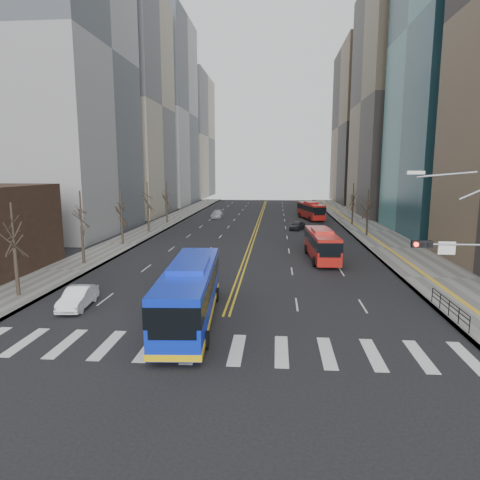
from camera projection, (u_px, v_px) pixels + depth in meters
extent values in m
plane|color=black|center=(215.00, 349.00, 22.82)|extent=(220.00, 220.00, 0.00)
cube|color=slate|center=(370.00, 231.00, 65.56)|extent=(7.00, 130.00, 0.15)
cube|color=slate|center=(153.00, 228.00, 68.42)|extent=(5.00, 130.00, 0.15)
cube|color=silver|center=(25.00, 342.00, 23.72)|extent=(0.70, 4.00, 0.01)
cube|color=silver|center=(66.00, 343.00, 23.52)|extent=(0.70, 4.00, 0.01)
cube|color=silver|center=(108.00, 345.00, 23.32)|extent=(0.70, 4.00, 0.01)
cube|color=silver|center=(150.00, 346.00, 23.12)|extent=(0.70, 4.00, 0.01)
cube|color=silver|center=(193.00, 348.00, 22.92)|extent=(0.70, 4.00, 0.01)
cube|color=silver|center=(237.00, 349.00, 22.72)|extent=(0.70, 4.00, 0.01)
cube|color=silver|center=(281.00, 351.00, 22.52)|extent=(0.70, 4.00, 0.01)
cube|color=silver|center=(327.00, 353.00, 22.32)|extent=(0.70, 4.00, 0.01)
cube|color=silver|center=(373.00, 354.00, 22.13)|extent=(0.70, 4.00, 0.01)
cube|color=silver|center=(420.00, 356.00, 21.93)|extent=(0.70, 4.00, 0.01)
cube|color=silver|center=(468.00, 358.00, 21.73)|extent=(0.70, 4.00, 0.01)
cube|color=gold|center=(258.00, 222.00, 76.89)|extent=(0.15, 100.00, 0.01)
cube|color=gold|center=(260.00, 222.00, 76.85)|extent=(0.15, 100.00, 0.01)
cube|color=gray|center=(37.00, 51.00, 60.45)|extent=(22.00, 24.00, 52.00)
cube|color=gray|center=(109.00, 106.00, 86.66)|extent=(22.00, 22.00, 44.00)
cube|color=gray|center=(152.00, 113.00, 112.78)|extent=(20.00, 26.00, 48.00)
cube|color=#7C6C56|center=(411.00, 101.00, 86.27)|extent=(20.00, 26.00, 46.00)
cube|color=gray|center=(182.00, 137.00, 144.80)|extent=(18.00, 30.00, 40.00)
cube|color=brown|center=(371.00, 126.00, 118.13)|extent=(18.00, 30.00, 42.00)
cylinder|color=gray|center=(460.00, 245.00, 22.79)|extent=(4.50, 0.12, 0.12)
cube|color=black|center=(422.00, 244.00, 22.95)|extent=(1.10, 0.28, 0.38)
cylinder|color=#FF190C|center=(416.00, 244.00, 22.83)|extent=(0.24, 0.08, 0.24)
cylinder|color=black|center=(423.00, 245.00, 22.80)|extent=(0.24, 0.08, 0.24)
cylinder|color=black|center=(430.00, 245.00, 22.77)|extent=(0.24, 0.08, 0.24)
cube|color=white|center=(447.00, 248.00, 22.88)|extent=(0.90, 0.06, 0.70)
cube|color=#999993|center=(415.00, 172.00, 22.38)|extent=(0.90, 0.35, 0.18)
cube|color=black|center=(450.00, 301.00, 27.32)|extent=(0.04, 6.00, 0.04)
cylinder|color=black|center=(470.00, 325.00, 24.46)|extent=(0.06, 0.06, 1.00)
cylinder|color=black|center=(459.00, 316.00, 25.93)|extent=(0.06, 0.06, 1.00)
cylinder|color=black|center=(449.00, 308.00, 27.41)|extent=(0.06, 0.06, 1.00)
cylinder|color=black|center=(440.00, 301.00, 28.88)|extent=(0.06, 0.06, 1.00)
cylinder|color=black|center=(432.00, 295.00, 30.36)|extent=(0.06, 0.06, 1.00)
cylinder|color=#2B231A|center=(17.00, 273.00, 31.72)|extent=(0.28, 0.28, 3.75)
cylinder|color=#2B231A|center=(83.00, 245.00, 42.52)|extent=(0.28, 0.28, 3.90)
cylinder|color=#2B231A|center=(122.00, 231.00, 53.36)|extent=(0.28, 0.28, 3.60)
cylinder|color=#2B231A|center=(148.00, 219.00, 64.13)|extent=(0.28, 0.28, 4.00)
cylinder|color=#2B231A|center=(167.00, 212.00, 74.96)|extent=(0.28, 0.28, 3.80)
cylinder|color=#2B231A|center=(367.00, 224.00, 60.49)|extent=(0.28, 0.28, 3.50)
cylinder|color=#2B231A|center=(352.00, 214.00, 72.26)|extent=(0.28, 0.28, 3.75)
cube|color=#0E2DDA|center=(190.00, 292.00, 26.62)|extent=(3.67, 13.25, 3.14)
cube|color=black|center=(190.00, 283.00, 26.52)|extent=(3.73, 13.27, 1.12)
cube|color=#0E2DDA|center=(189.00, 266.00, 26.34)|extent=(2.51, 4.73, 0.40)
cube|color=yellow|center=(190.00, 313.00, 26.84)|extent=(3.73, 13.27, 0.35)
cylinder|color=black|center=(155.00, 340.00, 22.74)|extent=(0.37, 1.02, 1.00)
cylinder|color=black|center=(206.00, 340.00, 22.71)|extent=(0.37, 1.02, 1.00)
cylinder|color=black|center=(179.00, 294.00, 31.00)|extent=(0.37, 1.02, 1.00)
cylinder|color=black|center=(216.00, 294.00, 30.96)|extent=(0.37, 1.02, 1.00)
cube|color=#AC1812|center=(322.00, 244.00, 44.81)|extent=(2.88, 10.36, 2.63)
cube|color=black|center=(322.00, 239.00, 44.72)|extent=(2.94, 10.38, 0.95)
cube|color=#AC1812|center=(322.00, 231.00, 44.58)|extent=(2.05, 3.68, 0.40)
cylinder|color=black|center=(314.00, 262.00, 41.80)|extent=(0.35, 1.01, 1.00)
cylinder|color=black|center=(338.00, 262.00, 41.73)|extent=(0.35, 1.01, 1.00)
cylinder|color=black|center=(306.00, 249.00, 48.27)|extent=(0.35, 1.01, 1.00)
cylinder|color=black|center=(327.00, 249.00, 48.20)|extent=(0.35, 1.01, 1.00)
cube|color=#AC1812|center=(311.00, 210.00, 80.70)|extent=(4.61, 10.72, 2.69)
cube|color=black|center=(311.00, 208.00, 80.62)|extent=(4.67, 10.75, 0.97)
cube|color=#AC1812|center=(311.00, 203.00, 80.47)|extent=(2.66, 3.99, 0.40)
cylinder|color=black|center=(310.00, 219.00, 77.48)|extent=(0.51, 1.04, 1.00)
cylinder|color=black|center=(322.00, 219.00, 77.79)|extent=(0.51, 1.04, 1.00)
cylinder|color=black|center=(300.00, 215.00, 84.01)|extent=(0.51, 1.04, 1.00)
cylinder|color=black|center=(311.00, 215.00, 84.33)|extent=(0.51, 1.04, 1.00)
imported|color=white|center=(78.00, 298.00, 29.48)|extent=(1.87, 4.46, 1.43)
imported|color=black|center=(297.00, 226.00, 67.04)|extent=(2.91, 4.25, 1.34)
imported|color=#A4A5AA|center=(217.00, 214.00, 83.36)|extent=(2.09, 4.97, 1.43)
imported|color=black|center=(306.00, 208.00, 97.95)|extent=(3.53, 5.25, 1.34)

